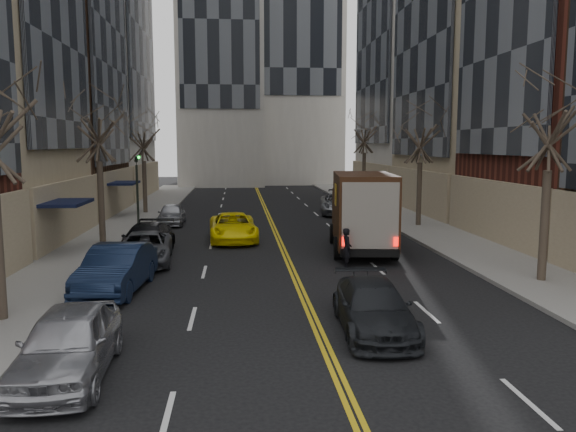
# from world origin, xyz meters

# --- Properties ---
(sidewalk_left) EXTENTS (4.00, 66.00, 0.15)m
(sidewalk_left) POSITION_xyz_m (-9.00, 27.00, 0.07)
(sidewalk_left) COLOR slate
(sidewalk_left) RESTS_ON ground
(sidewalk_right) EXTENTS (4.00, 66.00, 0.15)m
(sidewalk_right) POSITION_xyz_m (9.00, 27.00, 0.07)
(sidewalk_right) COLOR slate
(sidewalk_right) RESTS_ON ground
(streetwall_right) EXTENTS (12.26, 49.00, 34.00)m
(streetwall_right) POSITION_xyz_m (16.38, 32.20, 15.09)
(streetwall_right) COLOR #4C301E
(streetwall_right) RESTS_ON ground
(tree_lf_mid) EXTENTS (3.20, 3.20, 8.91)m
(tree_lf_mid) POSITION_xyz_m (-8.80, 20.00, 6.60)
(tree_lf_mid) COLOR #382D23
(tree_lf_mid) RESTS_ON sidewalk_left
(tree_lf_far) EXTENTS (3.20, 3.20, 8.12)m
(tree_lf_far) POSITION_xyz_m (-8.80, 33.00, 6.02)
(tree_lf_far) COLOR #382D23
(tree_lf_far) RESTS_ON sidewalk_left
(tree_rt_near) EXTENTS (3.20, 3.20, 8.71)m
(tree_rt_near) POSITION_xyz_m (8.80, 11.00, 6.45)
(tree_rt_near) COLOR #382D23
(tree_rt_near) RESTS_ON sidewalk_right
(tree_rt_mid) EXTENTS (3.20, 3.20, 8.32)m
(tree_rt_mid) POSITION_xyz_m (8.80, 25.00, 6.17)
(tree_rt_mid) COLOR #382D23
(tree_rt_mid) RESTS_ON sidewalk_right
(tree_rt_far) EXTENTS (3.20, 3.20, 9.11)m
(tree_rt_far) POSITION_xyz_m (8.80, 40.00, 6.74)
(tree_rt_far) COLOR #382D23
(tree_rt_far) RESTS_ON sidewalk_right
(traffic_signal) EXTENTS (0.29, 0.26, 4.70)m
(traffic_signal) POSITION_xyz_m (-7.39, 22.00, 2.82)
(traffic_signal) COLOR black
(traffic_signal) RESTS_ON sidewalk_left
(ups_truck) EXTENTS (3.38, 7.02, 3.71)m
(ups_truck) POSITION_xyz_m (3.64, 17.56, 1.87)
(ups_truck) COLOR black
(ups_truck) RESTS_ON ground
(observer_sedan) EXTENTS (2.07, 4.64, 1.32)m
(observer_sedan) POSITION_xyz_m (1.47, 6.41, 0.66)
(observer_sedan) COLOR black
(observer_sedan) RESTS_ON ground
(taxi) EXTENTS (2.66, 5.30, 1.44)m
(taxi) POSITION_xyz_m (-2.40, 21.17, 0.72)
(taxi) COLOR #FDE70A
(taxi) RESTS_ON ground
(pedestrian) EXTENTS (0.44, 0.63, 1.67)m
(pedestrian) POSITION_xyz_m (2.24, 14.06, 0.83)
(pedestrian) COLOR black
(pedestrian) RESTS_ON ground
(parked_lf_a) EXTENTS (1.97, 4.55, 1.53)m
(parked_lf_a) POSITION_xyz_m (-5.83, 4.06, 0.76)
(parked_lf_a) COLOR #A5A6AC
(parked_lf_a) RESTS_ON ground
(parked_lf_b) EXTENTS (2.14, 5.00, 1.60)m
(parked_lf_b) POSITION_xyz_m (-6.30, 11.23, 0.80)
(parked_lf_b) COLOR #0F1A31
(parked_lf_b) RESTS_ON ground
(parked_lf_c) EXTENTS (2.62, 4.95, 1.33)m
(parked_lf_c) POSITION_xyz_m (-6.10, 15.78, 0.66)
(parked_lf_c) COLOR #494A50
(parked_lf_c) RESTS_ON ground
(parked_lf_d) EXTENTS (2.31, 5.03, 1.42)m
(parked_lf_d) POSITION_xyz_m (-6.30, 17.65, 0.71)
(parked_lf_d) COLOR black
(parked_lf_d) RESTS_ON ground
(parked_lf_e) EXTENTS (1.60, 3.92, 1.33)m
(parked_lf_e) POSITION_xyz_m (-6.30, 27.47, 0.67)
(parked_lf_e) COLOR #9B9CA2
(parked_lf_e) RESTS_ON ground
(parked_rt_a) EXTENTS (2.23, 4.98, 1.59)m
(parked_rt_a) POSITION_xyz_m (5.37, 23.06, 0.79)
(parked_rt_a) COLOR #43454A
(parked_rt_a) RESTS_ON ground
(parked_rt_b) EXTENTS (3.18, 5.72, 1.51)m
(parked_rt_b) POSITION_xyz_m (5.10, 31.80, 0.76)
(parked_rt_b) COLOR #94979B
(parked_rt_b) RESTS_ON ground
(parked_rt_c) EXTENTS (2.16, 4.77, 1.35)m
(parked_rt_c) POSITION_xyz_m (6.30, 35.69, 0.68)
(parked_rt_c) COLOR black
(parked_rt_c) RESTS_ON ground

